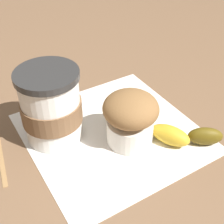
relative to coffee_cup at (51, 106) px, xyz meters
The scene contains 6 objects.
ground_plane 0.11m from the coffee_cup, 39.76° to the right, with size 3.00×3.00×0.00m, color brown.
paper_napkin 0.11m from the coffee_cup, 39.76° to the right, with size 0.27×0.27×0.00m, color white.
coffee_cup is the anchor object (origin of this frame).
muffin 0.12m from the coffee_cup, 48.86° to the right, with size 0.09×0.09×0.09m.
banana 0.17m from the coffee_cup, 41.46° to the right, with size 0.10×0.20×0.03m.
wooden_stirrer 0.11m from the coffee_cup, behind, with size 0.11×0.01×0.00m, color #9E7547.
Camera 1 is at (-0.26, -0.28, 0.35)m, focal length 50.00 mm.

